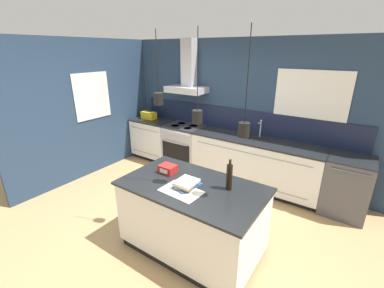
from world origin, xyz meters
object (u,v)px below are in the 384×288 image
Objects in this scene: oven_range at (185,146)px; book_stack at (187,184)px; red_supply_box at (168,169)px; bottle_on_island at (229,177)px; dishwasher at (346,186)px; yellow_toolbox at (149,115)px.

book_stack is (1.52, -2.04, 0.50)m from oven_range.
red_supply_box is (-0.42, 0.17, 0.01)m from book_stack.
bottle_on_island is at bearing 4.29° from red_supply_box.
yellow_toolbox is (-4.02, 0.00, 0.54)m from dishwasher.
oven_range is 4.46× the size of red_supply_box.
oven_range is 2.22m from red_supply_box.
bottle_on_island reaches higher than dishwasher.
dishwasher is at bearing -0.00° from yellow_toolbox.
yellow_toolbox is (-1.00, 0.00, 0.54)m from oven_range.
oven_range is at bearing 120.44° from red_supply_box.
oven_range is 1.13m from yellow_toolbox.
book_stack is 1.68× the size of red_supply_box.
red_supply_box is (-1.92, -1.87, 0.51)m from dishwasher.
bottle_on_island is at bearing -43.05° from oven_range.
yellow_toolbox is at bearing 148.32° from bottle_on_island.
bottle_on_island is at bearing 29.55° from book_stack.
book_stack is at bearing -150.45° from bottle_on_island.
bottle_on_island is 1.07× the size of yellow_toolbox.
oven_range is at bearing -179.92° from dishwasher.
book_stack is at bearing -22.25° from red_supply_box.
bottle_on_island is 0.49m from book_stack.
bottle_on_island is at bearing -121.11° from dishwasher.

